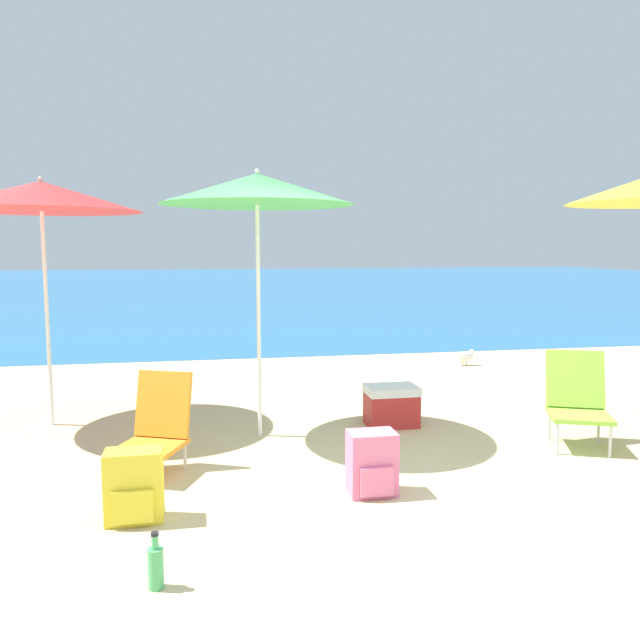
{
  "coord_description": "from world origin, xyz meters",
  "views": [
    {
      "loc": [
        -1.25,
        -3.45,
        1.64
      ],
      "look_at": [
        -0.22,
        2.0,
        1.0
      ],
      "focal_mm": 35.0,
      "sensor_mm": 36.0,
      "label": 1
    }
  ],
  "objects_px": {
    "beach_chair_orange": "(157,425)",
    "backpack_pink": "(372,464)",
    "beach_umbrella_green": "(257,190)",
    "water_bottle": "(156,566)",
    "beach_chair_lime": "(577,397)",
    "backpack_yellow": "(134,487)",
    "cooler_box": "(391,405)",
    "seagull": "(465,356)",
    "beach_umbrella_red": "(41,196)"
  },
  "relations": [
    {
      "from": "seagull",
      "to": "beach_umbrella_green",
      "type": "bearing_deg",
      "value": -138.74
    },
    {
      "from": "backpack_pink",
      "to": "backpack_yellow",
      "type": "relative_size",
      "value": 0.97
    },
    {
      "from": "beach_umbrella_red",
      "to": "backpack_pink",
      "type": "distance_m",
      "value": 3.8
    },
    {
      "from": "beach_chair_orange",
      "to": "cooler_box",
      "type": "distance_m",
      "value": 2.22
    },
    {
      "from": "beach_umbrella_red",
      "to": "beach_chair_orange",
      "type": "bearing_deg",
      "value": -53.89
    },
    {
      "from": "cooler_box",
      "to": "seagull",
      "type": "bearing_deg",
      "value": 54.37
    },
    {
      "from": "backpack_yellow",
      "to": "water_bottle",
      "type": "height_order",
      "value": "backpack_yellow"
    },
    {
      "from": "beach_chair_orange",
      "to": "seagull",
      "type": "relative_size",
      "value": 2.7
    },
    {
      "from": "backpack_pink",
      "to": "water_bottle",
      "type": "height_order",
      "value": "backpack_pink"
    },
    {
      "from": "beach_umbrella_green",
      "to": "backpack_pink",
      "type": "height_order",
      "value": "beach_umbrella_green"
    },
    {
      "from": "beach_umbrella_red",
      "to": "water_bottle",
      "type": "xyz_separation_m",
      "value": [
        1.15,
        -3.09,
        -1.99
      ]
    },
    {
      "from": "beach_umbrella_green",
      "to": "seagull",
      "type": "relative_size",
      "value": 8.57
    },
    {
      "from": "beach_chair_orange",
      "to": "backpack_pink",
      "type": "bearing_deg",
      "value": -2.7
    },
    {
      "from": "backpack_pink",
      "to": "seagull",
      "type": "height_order",
      "value": "backpack_pink"
    },
    {
      "from": "backpack_yellow",
      "to": "cooler_box",
      "type": "bearing_deg",
      "value": 38.2
    },
    {
      "from": "backpack_pink",
      "to": "water_bottle",
      "type": "relative_size",
      "value": 1.5
    },
    {
      "from": "beach_umbrella_green",
      "to": "water_bottle",
      "type": "distance_m",
      "value": 3.21
    },
    {
      "from": "beach_chair_orange",
      "to": "backpack_pink",
      "type": "height_order",
      "value": "beach_chair_orange"
    },
    {
      "from": "water_bottle",
      "to": "beach_umbrella_red",
      "type": "bearing_deg",
      "value": 110.49
    },
    {
      "from": "backpack_pink",
      "to": "seagull",
      "type": "xyz_separation_m",
      "value": [
        2.52,
        4.2,
        -0.07
      ]
    },
    {
      "from": "beach_umbrella_red",
      "to": "beach_chair_orange",
      "type": "height_order",
      "value": "beach_umbrella_red"
    },
    {
      "from": "beach_chair_lime",
      "to": "backpack_pink",
      "type": "distance_m",
      "value": 2.1
    },
    {
      "from": "water_bottle",
      "to": "seagull",
      "type": "height_order",
      "value": "water_bottle"
    },
    {
      "from": "backpack_pink",
      "to": "beach_chair_lime",
      "type": "bearing_deg",
      "value": 19.84
    },
    {
      "from": "cooler_box",
      "to": "beach_chair_orange",
      "type": "bearing_deg",
      "value": -157.83
    },
    {
      "from": "water_bottle",
      "to": "beach_chair_orange",
      "type": "bearing_deg",
      "value": 93.41
    },
    {
      "from": "beach_chair_lime",
      "to": "backpack_yellow",
      "type": "distance_m",
      "value": 3.6
    },
    {
      "from": "beach_chair_lime",
      "to": "seagull",
      "type": "xyz_separation_m",
      "value": [
        0.55,
        3.49,
        -0.26
      ]
    },
    {
      "from": "beach_chair_orange",
      "to": "backpack_pink",
      "type": "relative_size",
      "value": 1.71
    },
    {
      "from": "backpack_yellow",
      "to": "seagull",
      "type": "relative_size",
      "value": 1.63
    },
    {
      "from": "beach_umbrella_green",
      "to": "backpack_pink",
      "type": "xyz_separation_m",
      "value": [
        0.62,
        -1.45,
        -1.92
      ]
    },
    {
      "from": "beach_umbrella_red",
      "to": "backpack_yellow",
      "type": "bearing_deg",
      "value": -66.92
    },
    {
      "from": "backpack_pink",
      "to": "backpack_yellow",
      "type": "distance_m",
      "value": 1.53
    },
    {
      "from": "cooler_box",
      "to": "seagull",
      "type": "xyz_separation_m",
      "value": [
        1.91,
        2.66,
        -0.05
      ]
    },
    {
      "from": "backpack_yellow",
      "to": "cooler_box",
      "type": "height_order",
      "value": "backpack_yellow"
    },
    {
      "from": "beach_chair_lime",
      "to": "water_bottle",
      "type": "xyz_separation_m",
      "value": [
        -3.31,
        -1.65,
        -0.29
      ]
    },
    {
      "from": "beach_chair_orange",
      "to": "seagull",
      "type": "height_order",
      "value": "beach_chair_orange"
    },
    {
      "from": "beach_chair_lime",
      "to": "cooler_box",
      "type": "relative_size",
      "value": 1.64
    },
    {
      "from": "beach_umbrella_red",
      "to": "beach_chair_orange",
      "type": "relative_size",
      "value": 3.14
    },
    {
      "from": "beach_chair_orange",
      "to": "water_bottle",
      "type": "bearing_deg",
      "value": -63.24
    },
    {
      "from": "beach_chair_orange",
      "to": "beach_umbrella_green",
      "type": "bearing_deg",
      "value": 65.55
    },
    {
      "from": "beach_umbrella_green",
      "to": "beach_umbrella_red",
      "type": "distance_m",
      "value": 2.01
    },
    {
      "from": "beach_chair_lime",
      "to": "backpack_yellow",
      "type": "relative_size",
      "value": 1.77
    },
    {
      "from": "water_bottle",
      "to": "seagull",
      "type": "bearing_deg",
      "value": 53.07
    },
    {
      "from": "beach_umbrella_green",
      "to": "water_bottle",
      "type": "bearing_deg",
      "value": -106.86
    },
    {
      "from": "beach_umbrella_red",
      "to": "seagull",
      "type": "height_order",
      "value": "beach_umbrella_red"
    },
    {
      "from": "beach_chair_lime",
      "to": "backpack_yellow",
      "type": "bearing_deg",
      "value": -144.4
    },
    {
      "from": "beach_chair_lime",
      "to": "beach_chair_orange",
      "type": "distance_m",
      "value": 3.41
    },
    {
      "from": "beach_umbrella_green",
      "to": "backpack_yellow",
      "type": "height_order",
      "value": "beach_umbrella_green"
    },
    {
      "from": "backpack_pink",
      "to": "cooler_box",
      "type": "xyz_separation_m",
      "value": [
        0.61,
        1.54,
        -0.02
      ]
    }
  ]
}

